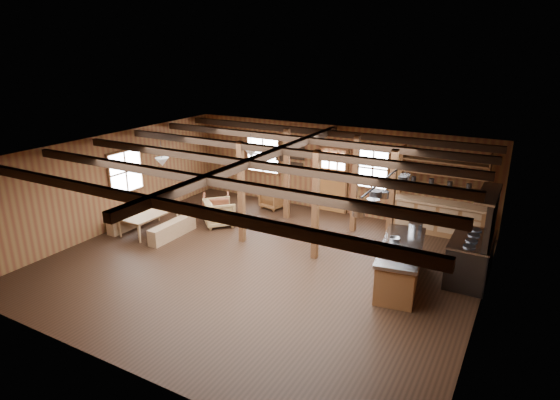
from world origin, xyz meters
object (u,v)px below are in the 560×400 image
object	(u,v)px
kitchen_island	(400,264)
armchair_b	(273,199)
dining_table	(150,222)
armchair_a	(216,206)
commercial_range	(473,253)
armchair_c	(219,213)

from	to	relation	value
kitchen_island	armchair_b	xyz separation A→B (m)	(-5.09, 3.07, -0.16)
dining_table	armchair_a	bearing A→B (deg)	-25.50
kitchen_island	commercial_range	bearing A→B (deg)	26.18
kitchen_island	armchair_a	distance (m)	6.36
armchair_c	armchair_a	bearing A→B (deg)	-3.07
kitchen_island	dining_table	size ratio (longest dim) A/B	1.57
kitchen_island	armchair_c	world-z (taller)	kitchen_island
armchair_a	armchair_c	world-z (taller)	armchair_c
armchair_b	armchair_c	xyz separation A→B (m)	(-0.63, -2.14, 0.07)
commercial_range	dining_table	bearing A→B (deg)	-170.40
kitchen_island	armchair_a	bearing A→B (deg)	158.22
armchair_b	armchair_c	world-z (taller)	armchair_c
dining_table	armchair_a	size ratio (longest dim) A/B	2.02
commercial_range	armchair_a	size ratio (longest dim) A/B	2.60
armchair_a	kitchen_island	bearing A→B (deg)	131.48
armchair_c	armchair_b	bearing A→B (deg)	-63.62
armchair_a	armchair_c	xyz separation A→B (m)	(0.48, -0.49, 0.02)
dining_table	armchair_b	xyz separation A→B (m)	(2.07, 3.54, 0.03)
armchair_b	armchair_a	bearing A→B (deg)	67.61
commercial_range	armchair_a	distance (m)	7.60
armchair_a	armchair_b	distance (m)	1.98
armchair_b	kitchen_island	bearing A→B (deg)	160.48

